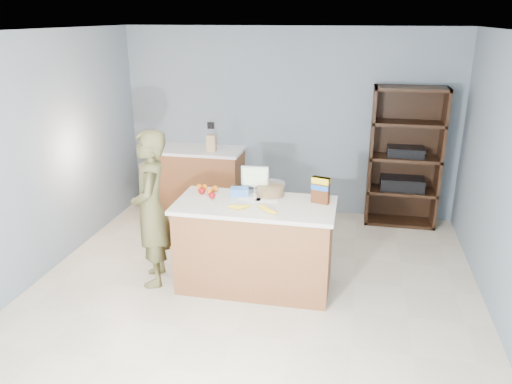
% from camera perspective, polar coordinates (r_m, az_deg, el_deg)
% --- Properties ---
extents(floor, '(4.50, 5.00, 0.02)m').
position_cam_1_polar(floor, '(4.98, -0.83, -12.25)').
color(floor, beige).
rests_on(floor, ground).
extents(walls, '(4.52, 5.02, 2.51)m').
position_cam_1_polar(walls, '(4.34, -0.94, 6.60)').
color(walls, slate).
rests_on(walls, ground).
extents(counter_peninsula, '(1.56, 0.76, 0.90)m').
position_cam_1_polar(counter_peninsula, '(5.04, -0.12, -6.46)').
color(counter_peninsula, brown).
rests_on(counter_peninsula, ground).
extents(back_cabinet, '(1.24, 0.62, 0.90)m').
position_cam_1_polar(back_cabinet, '(7.02, -6.57, 1.40)').
color(back_cabinet, brown).
rests_on(back_cabinet, ground).
extents(shelving_unit, '(0.90, 0.40, 1.80)m').
position_cam_1_polar(shelving_unit, '(6.75, 16.58, 3.60)').
color(shelving_unit, black).
rests_on(shelving_unit, ground).
extents(person, '(0.55, 0.67, 1.60)m').
position_cam_1_polar(person, '(5.09, -11.89, -1.93)').
color(person, brown).
rests_on(person, ground).
extents(knife_block, '(0.12, 0.10, 0.31)m').
position_cam_1_polar(knife_block, '(6.74, -5.13, 5.69)').
color(knife_block, tan).
rests_on(knife_block, back_cabinet).
extents(envelopes, '(0.39, 0.12, 0.00)m').
position_cam_1_polar(envelopes, '(4.94, 0.27, -0.87)').
color(envelopes, white).
rests_on(envelopes, counter_peninsula).
extents(bananas, '(0.51, 0.20, 0.04)m').
position_cam_1_polar(bananas, '(4.68, -0.32, -1.85)').
color(bananas, yellow).
rests_on(bananas, counter_peninsula).
extents(apples, '(0.21, 0.17, 0.07)m').
position_cam_1_polar(apples, '(5.05, -5.65, -0.12)').
color(apples, maroon).
rests_on(apples, counter_peninsula).
extents(oranges, '(0.24, 0.19, 0.06)m').
position_cam_1_polar(oranges, '(5.17, -5.70, 0.34)').
color(oranges, orange).
rests_on(oranges, counter_peninsula).
extents(blue_carton, '(0.20, 0.15, 0.08)m').
position_cam_1_polar(blue_carton, '(5.05, -1.90, 0.04)').
color(blue_carton, blue).
rests_on(blue_carton, counter_peninsula).
extents(salad_bowl, '(0.30, 0.30, 0.13)m').
position_cam_1_polar(salad_bowl, '(5.05, 1.63, 0.26)').
color(salad_bowl, '#267219').
rests_on(salad_bowl, counter_peninsula).
extents(tv, '(0.28, 0.12, 0.28)m').
position_cam_1_polar(tv, '(5.09, -0.13, 1.65)').
color(tv, silver).
rests_on(tv, counter_peninsula).
extents(cereal_box, '(0.19, 0.11, 0.26)m').
position_cam_1_polar(cereal_box, '(4.84, 7.40, 0.43)').
color(cereal_box, '#592B14').
rests_on(cereal_box, counter_peninsula).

